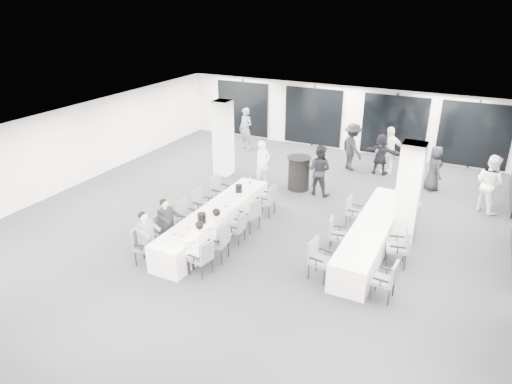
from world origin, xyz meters
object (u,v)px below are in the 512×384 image
chair_main_left_near (143,243)px  standing_guest_b (319,167)px  chair_main_left_fourth (201,203)px  chair_side_left_mid (336,233)px  chair_main_right_fourth (252,213)px  chair_side_left_far (352,210)px  chair_side_right_far (412,218)px  ice_bucket_far (239,188)px  cocktail_table (299,173)px  standing_guest_g (246,126)px  chair_main_right_far (268,198)px  chair_side_right_mid (401,245)px  standing_guest_d (390,148)px  standing_guest_f (381,151)px  ice_bucket_near (202,218)px  chair_side_right_near (387,278)px  chair_main_left_second (164,229)px  standing_guest_e (435,165)px  chair_main_right_second (220,239)px  chair_main_right_mid (238,226)px  standing_guest_h (490,180)px  banquet_table_main (215,222)px  chair_main_left_mid (185,214)px  chair_side_left_near (318,257)px  banquet_table_side (372,235)px  standing_guest_c (352,144)px  chair_main_left_far (219,190)px  chair_main_right_near (203,256)px  standing_guest_a (263,161)px

chair_main_left_near → standing_guest_b: size_ratio=0.50×
chair_main_left_fourth → chair_side_left_mid: bearing=93.8°
chair_main_right_fourth → chair_side_left_far: (2.50, 1.62, -0.06)m
chair_side_right_far → ice_bucket_far: chair_side_right_far is taller
cocktail_table → standing_guest_g: standing_guest_g is taller
chair_main_right_far → standing_guest_b: standing_guest_b is taller
chair_side_right_mid → standing_guest_d: (-1.60, 6.38, 0.45)m
standing_guest_f → ice_bucket_near: bearing=67.4°
chair_main_right_fourth → chair_side_right_near: size_ratio=1.00×
cocktail_table → chair_main_left_second: cocktail_table is taller
chair_side_right_far → standing_guest_e: bearing=-3.5°
chair_side_right_mid → ice_bucket_near: chair_side_right_mid is taller
chair_main_right_second → standing_guest_e: bearing=-36.1°
chair_main_right_mid → standing_guest_h: 8.00m
banquet_table_main → chair_main_left_second: size_ratio=5.30×
standing_guest_b → ice_bucket_near: 5.05m
cocktail_table → chair_main_left_mid: 4.70m
chair_side_left_near → chair_side_right_near: chair_side_left_near is taller
chair_side_left_mid → standing_guest_g: 9.07m
cocktail_table → chair_side_left_mid: cocktail_table is taller
chair_main_right_mid → standing_guest_h: (6.00, 5.25, 0.54)m
standing_guest_b → chair_side_right_near: bearing=126.9°
standing_guest_b → ice_bucket_far: size_ratio=8.37×
chair_main_left_near → standing_guest_d: (4.23, 9.12, 0.47)m
banquet_table_side → chair_side_left_far: (-0.83, 1.08, 0.11)m
standing_guest_d → ice_bucket_near: size_ratio=7.90×
chair_main_left_mid → standing_guest_e: size_ratio=0.53×
standing_guest_f → standing_guest_h: size_ratio=0.85×
chair_side_right_mid → standing_guest_d: bearing=1.0°
chair_side_left_mid → standing_guest_b: size_ratio=0.47×
chair_side_right_near → standing_guest_b: bearing=37.8°
chair_main_right_second → standing_guest_c: standing_guest_c is taller
chair_main_left_near → ice_bucket_near: ice_bucket_near is taller
standing_guest_h → chair_main_left_far: bearing=62.7°
chair_side_right_far → chair_side_left_mid: bearing=132.5°
standing_guest_e → standing_guest_g: size_ratio=0.86×
chair_side_left_far → standing_guest_h: 4.54m
banquet_table_side → chair_main_right_near: size_ratio=5.39×
banquet_table_side → chair_side_left_mid: (-0.83, -0.56, 0.15)m
chair_main_right_far → standing_guest_c: size_ratio=0.48×
chair_main_right_second → chair_side_right_far: bearing=-56.5°
chair_main_left_near → chair_main_right_near: size_ratio=1.06×
banquet_table_main → standing_guest_b: (1.68, 3.97, 0.61)m
chair_main_left_mid → chair_main_left_fourth: bearing=-171.9°
chair_main_left_mid → standing_guest_g: (-1.99, 7.53, 0.49)m
chair_main_left_far → chair_side_right_near: (5.83, -2.58, -0.03)m
chair_main_left_fourth → standing_guest_h: (7.67, 4.50, 0.48)m
banquet_table_main → standing_guest_a: standing_guest_a is taller
chair_main_left_near → standing_guest_h: standing_guest_h is taller
chair_side_left_mid → chair_side_left_far: chair_side_left_mid is taller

